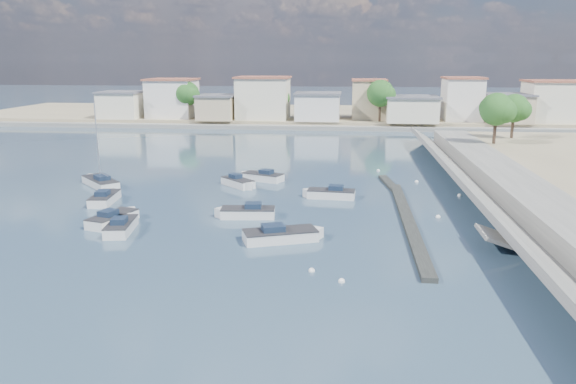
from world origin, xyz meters
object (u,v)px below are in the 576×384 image
object	(u,v)px
motorboat_c	(329,194)
motorboat_d	(245,213)
motorboat_e	(106,198)
motorboat_f	(261,177)
motorboat_g	(239,183)
sailboat	(100,182)
motorboat_b	(115,219)
motorboat_h	(284,236)
motorboat_a	(122,226)

from	to	relation	value
motorboat_c	motorboat_d	distance (m)	10.26
motorboat_e	motorboat_f	bearing A→B (deg)	40.31
motorboat_e	motorboat_g	size ratio (longest dim) A/B	1.26
motorboat_d	sailboat	size ratio (longest dim) A/B	0.58
motorboat_g	motorboat_d	bearing A→B (deg)	-76.73
motorboat_b	motorboat_d	xyz separation A→B (m)	(10.37, 2.83, -0.00)
motorboat_b	motorboat_e	bearing A→B (deg)	119.01
motorboat_c	motorboat_g	xyz separation A→B (m)	(-9.60, 3.92, 0.00)
motorboat_f	motorboat_h	distance (m)	21.38
motorboat_g	motorboat_a	bearing A→B (deg)	-110.71
motorboat_f	motorboat_h	world-z (taller)	same
motorboat_d	motorboat_e	world-z (taller)	same
motorboat_d	motorboat_a	bearing A→B (deg)	-151.38
motorboat_b	motorboat_h	distance (m)	14.71
motorboat_e	motorboat_c	bearing A→B (deg)	10.38
motorboat_f	motorboat_a	bearing A→B (deg)	-112.06
motorboat_f	sailboat	xyz separation A→B (m)	(-16.70, -4.49, 0.04)
motorboat_a	motorboat_f	xyz separation A→B (m)	(8.02, 19.79, -0.00)
motorboat_c	motorboat_e	size ratio (longest dim) A/B	0.99
motorboat_b	motorboat_g	distance (m)	16.28
motorboat_b	sailboat	distance (m)	15.11
motorboat_a	motorboat_f	bearing A→B (deg)	67.94
motorboat_d	motorboat_g	world-z (taller)	same
motorboat_b	motorboat_h	world-z (taller)	same
motorboat_e	motorboat_f	distance (m)	17.22
motorboat_d	motorboat_b	bearing A→B (deg)	-164.71
motorboat_g	motorboat_h	xyz separation A→B (m)	(6.75, -17.42, -0.00)
motorboat_d	motorboat_g	xyz separation A→B (m)	(-2.72, 11.54, 0.00)
motorboat_e	sailboat	distance (m)	7.55
motorboat_e	motorboat_h	distance (m)	20.48
motorboat_a	motorboat_c	world-z (taller)	same
motorboat_b	motorboat_c	bearing A→B (deg)	31.20
motorboat_d	motorboat_e	xyz separation A→B (m)	(-14.04, 3.78, 0.00)
motorboat_g	sailboat	distance (m)	14.92
motorboat_c	motorboat_a	bearing A→B (deg)	-141.70
motorboat_d	motorboat_h	distance (m)	7.13
motorboat_g	motorboat_h	bearing A→B (deg)	-68.83
motorboat_a	motorboat_e	xyz separation A→B (m)	(-5.11, 8.65, -0.00)
motorboat_b	motorboat_d	size ratio (longest dim) A/B	0.99
motorboat_a	motorboat_g	xyz separation A→B (m)	(6.20, 16.41, 0.00)
motorboat_e	motorboat_a	bearing A→B (deg)	-59.41
motorboat_d	motorboat_f	distance (m)	14.95
motorboat_d	motorboat_g	size ratio (longest dim) A/B	1.27
motorboat_f	sailboat	size ratio (longest dim) A/B	0.56
motorboat_a	motorboat_b	distance (m)	2.50
motorboat_b	motorboat_e	world-z (taller)	same
motorboat_e	motorboat_h	world-z (taller)	same
motorboat_h	sailboat	distance (m)	27.09
motorboat_f	motorboat_g	xyz separation A→B (m)	(-1.82, -3.39, 0.00)
motorboat_b	motorboat_f	size ratio (longest dim) A/B	1.03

